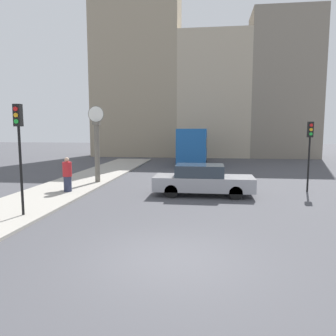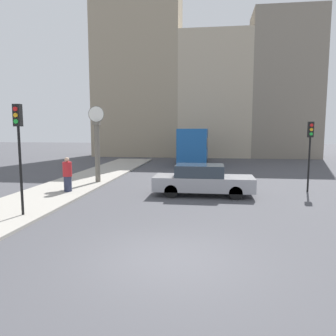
{
  "view_description": "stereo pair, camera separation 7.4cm",
  "coord_description": "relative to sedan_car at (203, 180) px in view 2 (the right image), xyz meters",
  "views": [
    {
      "loc": [
        0.96,
        -7.48,
        3.15
      ],
      "look_at": [
        -1.07,
        8.21,
        1.21
      ],
      "focal_mm": 35.0,
      "sensor_mm": 36.0,
      "label": 1
    },
    {
      "loc": [
        1.04,
        -7.47,
        3.15
      ],
      "look_at": [
        -1.07,
        8.21,
        1.21
      ],
      "focal_mm": 35.0,
      "sensor_mm": 36.0,
      "label": 2
    }
  ],
  "objects": [
    {
      "name": "street_clock",
      "position": [
        -6.0,
        2.5,
        1.56
      ],
      "size": [
        0.91,
        0.37,
        4.27
      ],
      "color": "#666056",
      "rests_on": "sidewalk_corner"
    },
    {
      "name": "sedan_car",
      "position": [
        0.0,
        0.0,
        0.0
      ],
      "size": [
        4.64,
        1.75,
        1.45
      ],
      "color": "#9E9EA3",
      "rests_on": "ground_plane"
    },
    {
      "name": "building_row",
      "position": [
        -1.39,
        21.72,
        7.55
      ],
      "size": [
        24.23,
        5.0,
        19.21
      ],
      "color": "gray",
      "rests_on": "ground_plane"
    },
    {
      "name": "traffic_light_near",
      "position": [
        -6.19,
        -4.72,
        2.14
      ],
      "size": [
        0.26,
        0.24,
        3.86
      ],
      "color": "black",
      "rests_on": "sidewalk_corner"
    },
    {
      "name": "sidewalk_corner",
      "position": [
        -7.1,
        3.34,
        -0.67
      ],
      "size": [
        3.35,
        26.2,
        0.1
      ],
      "primitive_type": "cube",
      "color": "#A39E93",
      "rests_on": "ground_plane"
    },
    {
      "name": "traffic_light_far",
      "position": [
        5.15,
        1.52,
        1.76
      ],
      "size": [
        0.26,
        0.24,
        3.45
      ],
      "color": "black",
      "rests_on": "ground_plane"
    },
    {
      "name": "pedestrian_red_top",
      "position": [
        -6.46,
        -0.44,
        0.19
      ],
      "size": [
        0.43,
        0.43,
        1.66
      ],
      "color": "#2D334C",
      "rests_on": "sidewalk_corner"
    },
    {
      "name": "ground_plane",
      "position": [
        -0.62,
        -7.76,
        -0.72
      ],
      "size": [
        120.0,
        120.0,
        0.0
      ],
      "primitive_type": "plane",
      "color": "#47474C"
    },
    {
      "name": "bus_distant",
      "position": [
        -1.15,
        13.31,
        1.02
      ],
      "size": [
        2.33,
        7.23,
        3.09
      ],
      "color": "#195199",
      "rests_on": "ground_plane"
    }
  ]
}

